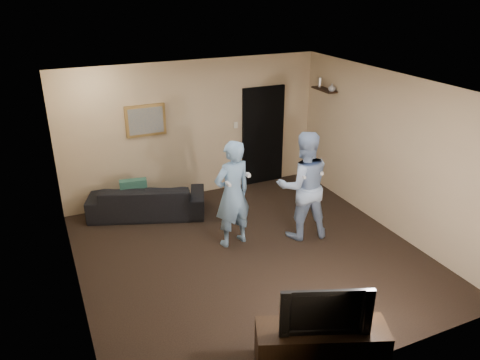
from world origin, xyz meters
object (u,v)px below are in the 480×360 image
tv_console (321,346)px  television (324,307)px  sofa (147,199)px  wii_player_right (303,186)px  wii_player_left (232,194)px

tv_console → television: (-0.00, 0.00, 0.53)m
sofa → tv_console: 4.39m
television → wii_player_right: wii_player_right is taller
television → wii_player_right: size_ratio=0.54×
television → wii_player_left: size_ratio=0.56×
wii_player_left → wii_player_right: size_ratio=0.97×
wii_player_left → tv_console: bearing=-93.2°
television → wii_player_right: 2.84m
tv_console → wii_player_left: bearing=108.4°
sofa → wii_player_right: size_ratio=1.13×
sofa → wii_player_right: wii_player_right is taller
sofa → television: bearing=121.3°
sofa → wii_player_right: 2.83m
tv_console → television: television is taller
wii_player_left → wii_player_right: (1.13, -0.23, 0.03)m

